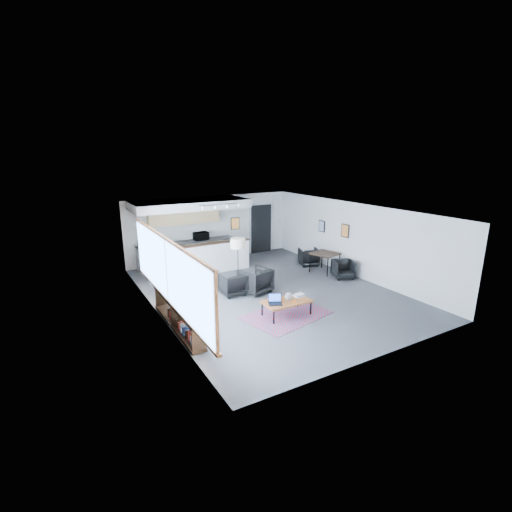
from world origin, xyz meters
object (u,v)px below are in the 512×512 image
floor_lamp (238,245)px  dining_table (325,255)px  dining_chair_far (309,257)px  book_stack (299,295)px  dining_chair_near (343,270)px  coffee_table (287,302)px  armchair_right (256,279)px  microwave (201,235)px  ceramic_pot (289,296)px  laptop (275,301)px  armchair_left (233,283)px

floor_lamp → dining_table: floor_lamp is taller
floor_lamp → dining_chair_far: floor_lamp is taller
book_stack → dining_chair_near: 3.39m
coffee_table → floor_lamp: 2.78m
armchair_right → dining_chair_near: armchair_right is taller
dining_table → microwave: size_ratio=1.93×
armchair_right → floor_lamp: 1.23m
ceramic_pot → armchair_right: bearing=87.9°
coffee_table → laptop: (-0.36, 0.01, 0.10)m
armchair_right → dining_chair_near: 3.39m
book_stack → dining_chair_near: size_ratio=0.46×
laptop → ceramic_pot: 0.43m
dining_table → dining_chair_far: dining_table is taller
floor_lamp → coffee_table: bearing=-86.8°
dining_chair_far → microwave: size_ratio=1.12×
book_stack → floor_lamp: floor_lamp is taller
dining_chair_near → armchair_right: bearing=-164.2°
armchair_left → dining_table: bearing=-174.7°
ceramic_pot → book_stack: size_ratio=0.80×
dining_chair_near → microwave: (-3.60, 4.27, 0.82)m
laptop → dining_chair_far: (3.78, 3.45, -0.18)m
dining_table → dining_chair_far: (0.06, 1.03, -0.36)m
coffee_table → ceramic_pot: 0.16m
armchair_right → dining_chair_far: 3.63m
armchair_left → armchair_right: (0.71, -0.19, 0.05)m
armchair_left → microwave: size_ratio=1.35×
laptop → book_stack: (0.85, 0.07, -0.03)m
microwave → dining_table: bearing=-49.2°
coffee_table → ceramic_pot: (0.07, 0.01, 0.14)m
dining_chair_near → dining_chair_far: (-0.09, 1.85, 0.01)m
laptop → floor_lamp: floor_lamp is taller
coffee_table → dining_chair_near: bearing=24.6°
dining_table → microwave: (-3.45, 3.45, 0.45)m
laptop → dining_chair_near: size_ratio=0.73×
laptop → armchair_right: bearing=100.3°
coffee_table → dining_chair_far: 4.87m
laptop → armchair_right: size_ratio=0.51×
laptop → microwave: (0.28, 5.88, 0.63)m
armchair_left → dining_chair_near: size_ratio=1.25×
floor_lamp → microwave: (0.06, 3.31, -0.32)m
laptop → armchair_right: (0.50, 1.91, -0.06)m
ceramic_pot → dining_table: size_ratio=0.21×
ceramic_pot → dining_chair_far: (3.35, 3.46, -0.22)m
armchair_right → floor_lamp: size_ratio=0.52×
coffee_table → dining_chair_near: dining_chair_near is taller
coffee_table → ceramic_pot: size_ratio=5.79×
book_stack → dining_table: (2.87, 2.35, 0.21)m
book_stack → armchair_left: bearing=117.6°
laptop → floor_lamp: size_ratio=0.26×
ceramic_pot → floor_lamp: size_ratio=0.13×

